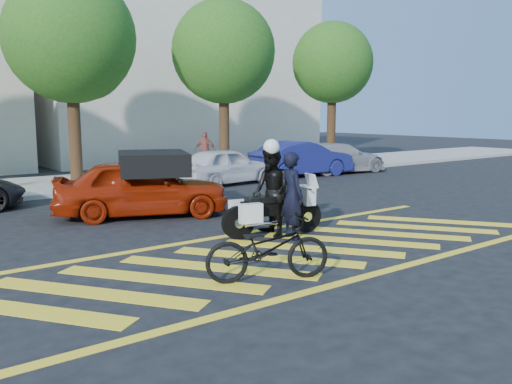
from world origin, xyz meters
TOP-DOWN VIEW (x-y plane):
  - ground at (0.00, 0.00)m, footprint 90.00×90.00m
  - sidewalk at (0.00, 12.00)m, footprint 60.00×5.00m
  - crosswalk at (-0.04, 0.00)m, footprint 12.33×4.00m
  - building_right at (9.00, 21.00)m, footprint 16.00×8.00m
  - tree_center at (0.13, 12.06)m, footprint 4.60×4.60m
  - tree_right at (6.63, 12.06)m, footprint 4.40×4.40m
  - tree_far_right at (13.13, 12.06)m, footprint 4.00×4.00m
  - officer_bike at (0.75, 0.87)m, footprint 0.56×0.74m
  - bicycle at (-1.45, -1.09)m, footprint 2.12×1.43m
  - police_motorcycle at (0.60, 1.37)m, footprint 2.35×0.96m
  - officer_moto at (0.58, 1.36)m, footprint 0.91×1.07m
  - red_convertible at (-0.68, 5.10)m, footprint 4.72×3.27m
  - parked_mid_right at (4.50, 8.96)m, footprint 4.19×2.08m
  - parked_right at (8.51, 9.20)m, footprint 4.58×1.95m
  - parked_far_right at (10.70, 9.20)m, footprint 4.73×2.29m
  - pedestrian_right at (6.06, 12.86)m, footprint 0.99×0.95m

SIDE VIEW (x-z plane):
  - ground at x=0.00m, z-range 0.00..0.00m
  - crosswalk at x=-0.04m, z-range 0.00..0.01m
  - sidewalk at x=0.00m, z-range 0.00..0.15m
  - bicycle at x=-1.45m, z-range 0.00..1.06m
  - police_motorcycle at x=0.60m, z-range 0.05..1.09m
  - parked_far_right at x=10.70m, z-range 0.00..1.33m
  - parked_mid_right at x=4.50m, z-range 0.00..1.37m
  - parked_right at x=8.51m, z-range 0.00..1.47m
  - red_convertible at x=-0.68m, z-range 0.00..1.49m
  - officer_bike at x=0.75m, z-range 0.00..1.85m
  - officer_moto at x=0.58m, z-range 0.00..1.94m
  - pedestrian_right at x=6.06m, z-range 0.15..1.81m
  - tree_far_right at x=13.13m, z-range 1.39..8.49m
  - tree_right at x=6.63m, z-range 1.34..8.75m
  - tree_center at x=0.13m, z-range 1.31..8.88m
  - building_right at x=9.00m, z-range 0.00..11.00m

